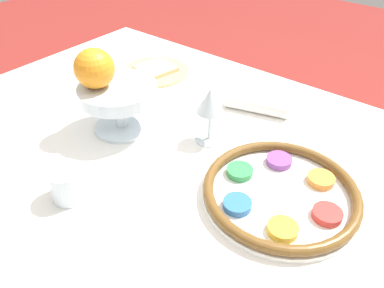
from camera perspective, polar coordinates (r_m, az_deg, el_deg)
name	(u,v)px	position (r m, az deg, el deg)	size (l,w,h in m)	color
dining_table	(199,284)	(1.05, 1.07, -20.54)	(1.49, 0.99, 0.76)	white
seder_plate	(280,192)	(0.73, 13.33, -7.15)	(0.29, 0.29, 0.03)	white
wine_glass	(210,104)	(0.81, 2.79, 6.14)	(0.06, 0.06, 0.13)	silver
fruit_stand	(119,97)	(0.87, -11.13, 7.00)	(0.18, 0.18, 0.11)	silver
orange_fruit	(94,68)	(0.84, -14.66, 11.08)	(0.09, 0.09, 0.09)	orange
bread_plate	(156,71)	(1.15, -5.55, 11.08)	(0.20, 0.20, 0.02)	tan
napkin_roll	(257,105)	(0.96, 9.88, 5.87)	(0.16, 0.08, 0.04)	white
cup_mid	(68,184)	(0.73, -18.42, -5.76)	(0.07, 0.07, 0.06)	silver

